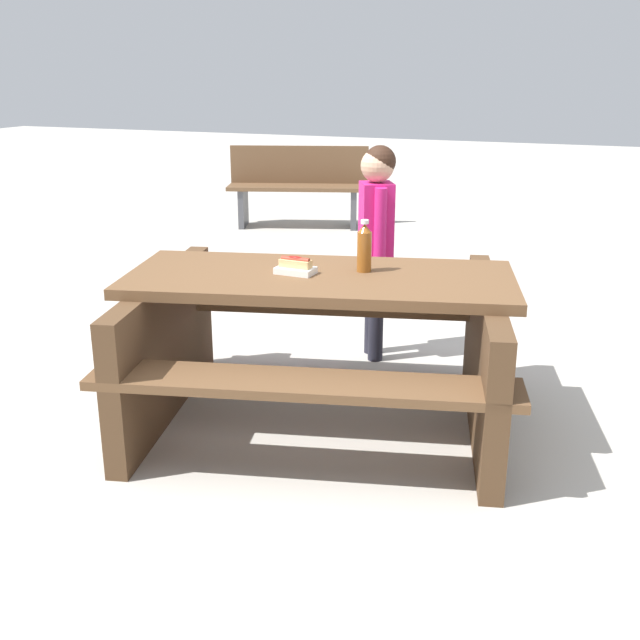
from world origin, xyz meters
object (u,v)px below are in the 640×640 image
object	(u,v)px
soda_bottle	(364,248)
park_bench_near	(299,185)
child_in_coat	(376,225)
picnic_table	(320,336)
hotdog_tray	(296,267)

from	to	relation	value
soda_bottle	park_bench_near	size ratio (longest dim) A/B	0.16
park_bench_near	child_in_coat	bearing A→B (deg)	119.14
child_in_coat	soda_bottle	bearing A→B (deg)	103.33
picnic_table	hotdog_tray	distance (m)	0.36
soda_bottle	picnic_table	bearing A→B (deg)	35.94
child_in_coat	park_bench_near	xyz separation A→B (m)	(1.96, -3.52, -0.35)
picnic_table	hotdog_tray	xyz separation A→B (m)	(0.11, 0.03, 0.34)
picnic_table	child_in_coat	bearing A→B (deg)	-88.70
picnic_table	park_bench_near	size ratio (longest dim) A/B	1.34
hotdog_tray	soda_bottle	bearing A→B (deg)	-151.56
soda_bottle	hotdog_tray	xyz separation A→B (m)	(0.29, 0.15, -0.08)
soda_bottle	park_bench_near	world-z (taller)	soda_bottle
park_bench_near	soda_bottle	bearing A→B (deg)	116.41
soda_bottle	child_in_coat	distance (m)	0.85
picnic_table	soda_bottle	distance (m)	0.47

